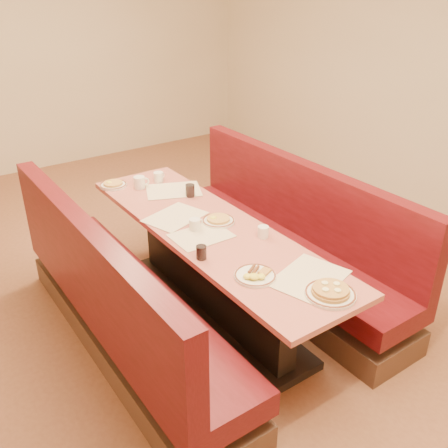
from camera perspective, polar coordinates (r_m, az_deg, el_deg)
ground at (r=3.93m, az=-1.48°, el=-10.16°), size 8.00×8.00×0.00m
room_envelope at (r=3.17m, az=-1.92°, el=18.97°), size 6.04×8.04×2.82m
diner_table at (r=3.72m, az=-1.55°, el=-5.55°), size 0.70×2.50×0.75m
booth_left at (r=3.45m, az=-11.88°, el=-9.37°), size 0.55×2.50×1.05m
booth_right at (r=4.11m, az=6.99°, el=-2.52°), size 0.55×2.50×1.05m
placemat_near_left at (r=3.41m, az=-2.62°, el=-1.33°), size 0.39×0.30×0.00m
placemat_near_right at (r=3.00m, az=9.75°, el=-6.08°), size 0.53×0.45×0.00m
placemat_far_left at (r=3.69m, az=-5.62°, el=0.83°), size 0.49×0.43×0.00m
placemat_far_right at (r=4.15m, az=-5.79°, el=3.86°), size 0.53×0.48×0.00m
pancake_plate at (r=2.86m, az=12.07°, el=-7.65°), size 0.29×0.29×0.06m
eggs_plate at (r=2.97m, az=3.60°, el=-5.87°), size 0.25×0.25×0.05m
extra_plate_mid at (r=3.59m, az=-0.66°, el=0.44°), size 0.24×0.24×0.05m
extra_plate_far at (r=4.31m, az=-12.57°, el=4.43°), size 0.23×0.23×0.05m
coffee_mug_a at (r=3.40m, az=4.52°, el=-0.85°), size 0.10×0.07×0.08m
coffee_mug_b at (r=3.48m, az=-3.30°, el=-0.03°), size 0.11×0.08×0.08m
coffee_mug_c at (r=4.33m, az=-7.47°, el=5.37°), size 0.11×0.08×0.09m
coffee_mug_d at (r=4.22m, az=-9.60°, el=4.74°), size 0.13×0.09×0.10m
soda_tumbler_near at (r=3.13m, az=-2.60°, el=-3.26°), size 0.07×0.07×0.09m
soda_tumbler_mid at (r=4.01m, az=-3.89°, el=3.84°), size 0.07×0.07×0.10m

